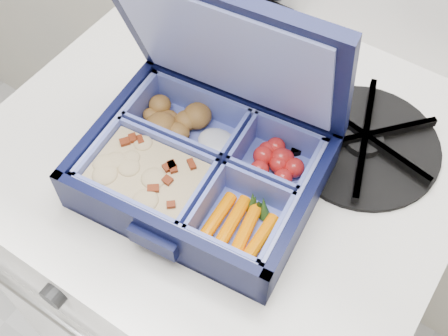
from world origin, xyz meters
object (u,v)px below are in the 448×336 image
Objects in this scene: stove at (236,270)px; fork at (321,120)px; bento_box at (202,170)px; burner_grate at (364,139)px.

stove is 4.88× the size of fork.
stove is 3.32× the size of bento_box.
burner_grate is at bearing 37.82° from fork.
burner_grate is at bearing 22.95° from stove.
burner_grate is (0.12, 0.15, -0.02)m from bento_box.
fork reaches higher than stove.
fork is at bearing 40.39° from stove.
fork is (0.07, 0.15, -0.03)m from bento_box.
stove is 0.42m from fork.
burner_grate is (0.13, 0.06, 0.42)m from stove.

